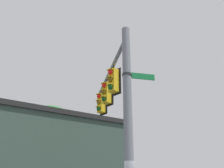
% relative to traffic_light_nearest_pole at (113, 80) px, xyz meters
% --- Properties ---
extents(signal_pole, '(0.29, 0.29, 7.30)m').
position_rel_traffic_light_nearest_pole_xyz_m(signal_pole, '(-1.75, 1.05, -2.43)').
color(signal_pole, slate).
rests_on(signal_pole, ground).
extents(mast_arm, '(5.10, 3.19, 0.16)m').
position_rel_traffic_light_nearest_pole_xyz_m(mast_arm, '(0.75, -0.48, 0.78)').
color(mast_arm, slate).
extents(traffic_light_nearest_pole, '(0.54, 0.49, 1.31)m').
position_rel_traffic_light_nearest_pole_xyz_m(traffic_light_nearest_pole, '(0.00, 0.00, 0.00)').
color(traffic_light_nearest_pole, black).
extents(traffic_light_mid_inner, '(0.54, 0.49, 1.31)m').
position_rel_traffic_light_nearest_pole_xyz_m(traffic_light_mid_inner, '(1.25, -0.76, 0.00)').
color(traffic_light_mid_inner, black).
extents(traffic_light_mid_outer, '(0.54, 0.49, 1.31)m').
position_rel_traffic_light_nearest_pole_xyz_m(traffic_light_mid_outer, '(2.49, -1.52, 0.00)').
color(traffic_light_mid_outer, black).
extents(street_name_sign, '(0.71, 1.04, 0.22)m').
position_rel_traffic_light_nearest_pole_xyz_m(street_name_sign, '(-1.88, 0.85, -0.70)').
color(street_name_sign, '#147238').
extents(tree_by_storefront, '(4.12, 4.12, 7.52)m').
position_rel_traffic_light_nearest_pole_xyz_m(tree_by_storefront, '(8.62, -2.11, -0.66)').
color(tree_by_storefront, '#4C3823').
rests_on(tree_by_storefront, ground).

